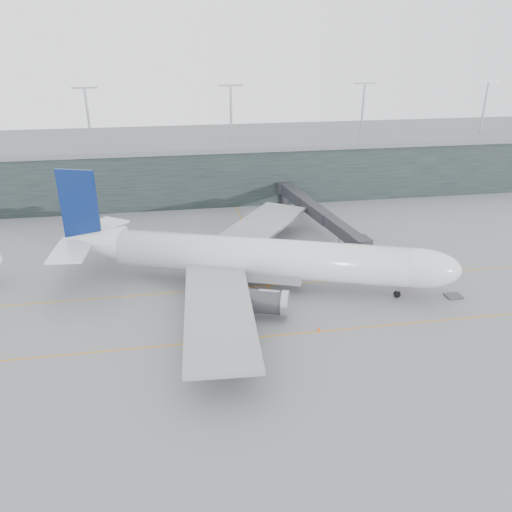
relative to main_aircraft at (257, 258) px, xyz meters
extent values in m
plane|color=slate|center=(-2.95, 3.90, -5.54)|extent=(320.00, 320.00, 0.00)
cube|color=#C68112|center=(-2.95, -0.10, -5.53)|extent=(160.00, 0.25, 0.02)
cube|color=#C68112|center=(-2.95, -16.10, -5.53)|extent=(160.00, 0.25, 0.02)
cube|color=#C68112|center=(2.05, 23.90, -5.53)|extent=(0.25, 60.00, 0.02)
cube|color=black|center=(-2.95, 61.90, 1.46)|extent=(240.00, 35.00, 14.00)
cube|color=#5C5F61|center=(-2.95, 61.90, 9.06)|extent=(240.00, 36.00, 1.20)
cylinder|color=#9E9EA3|center=(-32.95, 51.90, 16.46)|extent=(0.60, 0.60, 14.00)
cylinder|color=#9E9EA3|center=(2.05, 51.90, 16.46)|extent=(0.60, 0.60, 14.00)
cylinder|color=#9E9EA3|center=(37.05, 51.90, 16.46)|extent=(0.60, 0.60, 14.00)
cylinder|color=#9E9EA3|center=(72.05, 51.90, 16.46)|extent=(0.60, 0.60, 14.00)
cylinder|color=silver|center=(0.47, -0.16, 0.18)|extent=(49.08, 22.51, 6.69)
ellipsoid|color=silver|center=(25.45, -8.79, 0.18)|extent=(15.46, 10.90, 6.69)
cone|color=silver|center=(-28.59, 9.87, 0.93)|extent=(13.31, 9.94, 6.42)
cube|color=gray|center=(-0.55, 0.19, -2.41)|extent=(18.07, 10.73, 2.16)
cube|color=black|center=(29.33, -10.12, 1.26)|extent=(3.30, 3.83, 0.86)
cube|color=gray|center=(-8.04, -14.91, -0.90)|extent=(11.36, 31.75, 0.59)
cylinder|color=#35353A|center=(-0.83, -10.55, -2.73)|extent=(8.37, 6.03, 3.78)
cube|color=gray|center=(2.87, 16.70, -0.90)|extent=(25.91, 31.18, 0.59)
cylinder|color=#35353A|center=(5.86, 8.82, -2.73)|extent=(8.37, 6.03, 3.78)
cube|color=#0A1C54|center=(-30.11, 10.40, 7.73)|extent=(6.80, 2.80, 12.94)
cube|color=silver|center=(-31.54, 4.61, 1.47)|extent=(6.60, 10.10, 0.38)
cube|color=silver|center=(-27.67, 15.83, 1.47)|extent=(10.35, 11.36, 0.38)
cylinder|color=black|center=(22.90, -7.91, -4.95)|extent=(1.26, 0.79, 1.19)
cylinder|color=#9E9EA3|center=(22.90, -7.91, -4.14)|extent=(0.32, 0.32, 2.80)
cylinder|color=black|center=(-5.30, -3.65, -4.84)|extent=(1.50, 0.97, 1.40)
cylinder|color=black|center=(-1.92, 6.14, -4.84)|extent=(1.50, 0.97, 1.40)
cube|color=#27272C|center=(20.75, 4.61, -0.80)|extent=(3.53, 3.84, 2.65)
cube|color=#27272C|center=(19.52, 12.38, -0.80)|extent=(4.26, 12.53, 2.37)
cube|color=#27272C|center=(17.60, 24.54, -0.80)|extent=(4.49, 12.57, 2.46)
cube|color=#27272C|center=(15.68, 36.71, -0.80)|extent=(4.73, 12.61, 2.56)
cylinder|color=#9E9EA3|center=(19.42, 13.03, -3.74)|extent=(0.47, 0.47, 3.60)
cube|color=#35353A|center=(19.42, 13.03, -5.21)|extent=(2.09, 1.70, 0.66)
cylinder|color=#27272C|center=(20.75, 44.40, -0.80)|extent=(3.79, 3.79, 2.84)
cylinder|color=#27272C|center=(20.75, 44.40, -3.83)|extent=(1.71, 1.71, 3.41)
cube|color=#A41B0B|center=(25.96, -3.61, -4.73)|extent=(2.44, 2.04, 1.23)
cylinder|color=black|center=(25.44, -4.35, -5.35)|extent=(0.40, 0.28, 0.38)
cylinder|color=black|center=(26.84, -3.76, -5.35)|extent=(0.40, 0.28, 0.38)
cylinder|color=black|center=(25.08, -3.47, -5.35)|extent=(0.40, 0.28, 0.38)
cylinder|color=black|center=(26.47, -2.88, -5.35)|extent=(0.40, 0.28, 0.38)
cube|color=#38373D|center=(32.54, -9.34, -5.38)|extent=(2.71, 2.17, 0.27)
cube|color=#35353A|center=(-8.18, 14.62, -5.37)|extent=(2.76, 2.55, 0.22)
cube|color=#ABB1B7|center=(-8.18, 14.62, -4.37)|extent=(2.31, 2.26, 1.66)
cube|color=navy|center=(-8.18, 14.62, -3.51)|extent=(2.38, 2.33, 0.09)
cube|color=#35353A|center=(-3.96, 15.37, -5.41)|extent=(1.81, 1.46, 0.18)
cube|color=#ADB2BA|center=(-3.96, 15.37, -4.60)|extent=(1.45, 1.37, 1.34)
cube|color=navy|center=(-3.96, 15.37, -3.91)|extent=(1.50, 1.41, 0.07)
cube|color=#35353A|center=(-3.76, 14.23, -5.38)|extent=(2.25, 1.86, 0.21)
cube|color=#9EA3A9|center=(-3.76, 14.23, -4.43)|extent=(1.82, 1.72, 1.58)
cube|color=navy|center=(-3.76, 14.23, -3.61)|extent=(1.87, 1.78, 0.08)
cone|color=#F04B0D|center=(28.96, -0.53, -5.14)|extent=(0.50, 0.50, 0.79)
cone|color=#FF3A0E|center=(6.92, -15.84, -5.20)|extent=(0.43, 0.43, 0.68)
cone|color=orange|center=(8.34, 16.63, -5.17)|extent=(0.47, 0.47, 0.74)
cone|color=#FF4A0E|center=(-10.72, -8.46, -5.21)|extent=(0.41, 0.41, 0.65)
camera|label=1|loc=(-12.89, -77.56, 35.60)|focal=35.00mm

